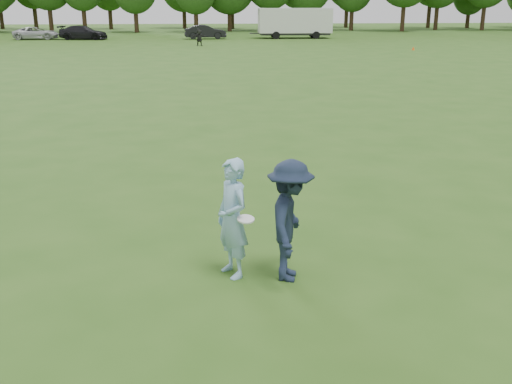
# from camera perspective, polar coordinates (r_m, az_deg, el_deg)

# --- Properties ---
(ground) EXTENTS (200.00, 200.00, 0.00)m
(ground) POSITION_cam_1_polar(r_m,az_deg,el_deg) (9.30, -2.81, -9.34)
(ground) COLOR #2A5016
(ground) RESTS_ON ground
(thrower) EXTENTS (0.73, 0.84, 1.93)m
(thrower) POSITION_cam_1_polar(r_m,az_deg,el_deg) (9.42, -2.26, -2.53)
(thrower) COLOR #8AB8D5
(thrower) RESTS_ON ground
(defender) EXTENTS (0.99, 1.39, 1.94)m
(defender) POSITION_cam_1_polar(r_m,az_deg,el_deg) (9.31, 3.26, -2.76)
(defender) COLOR #182236
(defender) RESTS_ON ground
(player_far_d) EXTENTS (1.48, 0.57, 1.56)m
(player_far_d) POSITION_cam_1_polar(r_m,az_deg,el_deg) (57.75, -5.42, 14.46)
(player_far_d) COLOR black
(player_far_d) RESTS_ON ground
(car_c) EXTENTS (4.84, 2.39, 1.32)m
(car_c) POSITION_cam_1_polar(r_m,az_deg,el_deg) (70.53, -20.21, 14.01)
(car_c) COLOR silver
(car_c) RESTS_ON ground
(car_d) EXTENTS (5.32, 2.75, 1.47)m
(car_d) POSITION_cam_1_polar(r_m,az_deg,el_deg) (68.78, -16.13, 14.38)
(car_d) COLOR black
(car_d) RESTS_ON ground
(car_f) EXTENTS (4.61, 1.87, 1.49)m
(car_f) POSITION_cam_1_polar(r_m,az_deg,el_deg) (67.53, -4.85, 14.95)
(car_f) COLOR black
(car_f) RESTS_ON ground
(field_cone) EXTENTS (0.28, 0.28, 0.30)m
(field_cone) POSITION_cam_1_polar(r_m,az_deg,el_deg) (54.46, 14.76, 13.09)
(field_cone) COLOR #E0510B
(field_cone) RESTS_ON ground
(disc_in_play) EXTENTS (0.31, 0.31, 0.08)m
(disc_in_play) POSITION_cam_1_polar(r_m,az_deg,el_deg) (9.19, -0.99, -2.60)
(disc_in_play) COLOR white
(disc_in_play) RESTS_ON ground
(cargo_trailer) EXTENTS (9.00, 2.75, 3.20)m
(cargo_trailer) POSITION_cam_1_polar(r_m,az_deg,el_deg) (68.62, 3.72, 15.88)
(cargo_trailer) COLOR silver
(cargo_trailer) RESTS_ON ground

